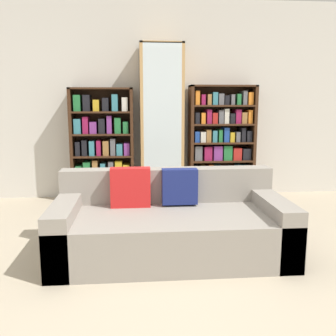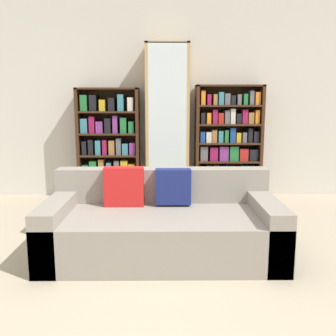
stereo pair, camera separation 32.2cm
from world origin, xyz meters
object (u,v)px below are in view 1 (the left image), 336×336
at_px(bookshelf_left, 102,147).
at_px(wine_bottle, 225,205).
at_px(couch, 170,225).
at_px(display_cabinet, 162,124).
at_px(bookshelf_right, 221,144).

bearing_deg(bookshelf_left, wine_bottle, -34.68).
height_order(couch, wine_bottle, couch).
height_order(bookshelf_left, display_cabinet, display_cabinet).
xyz_separation_m(bookshelf_right, wine_bottle, (-0.18, -1.01, -0.59)).
xyz_separation_m(display_cabinet, wine_bottle, (0.66, -1.00, -0.87)).
bearing_deg(bookshelf_left, couch, -69.13).
bearing_deg(couch, wine_bottle, 52.47).
distance_m(bookshelf_left, wine_bottle, 1.87).
relative_size(bookshelf_right, wine_bottle, 3.95).
height_order(display_cabinet, wine_bottle, display_cabinet).
bearing_deg(couch, bookshelf_right, 65.20).
relative_size(bookshelf_left, wine_bottle, 3.86).
height_order(couch, bookshelf_right, bookshelf_right).
bearing_deg(bookshelf_right, couch, -114.80).
height_order(bookshelf_left, wine_bottle, bookshelf_left).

